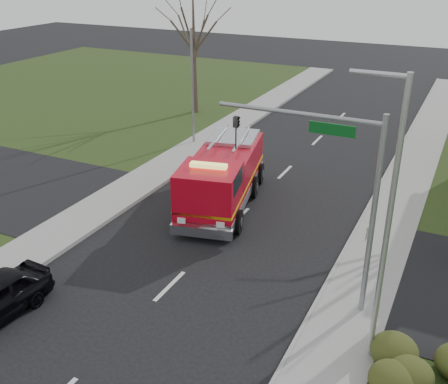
% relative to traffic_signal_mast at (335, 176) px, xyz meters
% --- Properties ---
extents(ground, '(120.00, 120.00, 0.00)m').
position_rel_traffic_signal_mast_xyz_m(ground, '(-5.21, -1.50, -4.71)').
color(ground, black).
rests_on(ground, ground).
extents(sidewalk_right, '(2.40, 80.00, 0.15)m').
position_rel_traffic_signal_mast_xyz_m(sidewalk_right, '(0.99, -1.50, -4.63)').
color(sidewalk_right, gray).
rests_on(sidewalk_right, ground).
extents(sidewalk_left, '(2.40, 80.00, 0.15)m').
position_rel_traffic_signal_mast_xyz_m(sidewalk_left, '(-11.41, -1.50, -4.63)').
color(sidewalk_left, gray).
rests_on(sidewalk_left, ground).
extents(hedge_corner, '(2.80, 2.00, 0.90)m').
position_rel_traffic_signal_mast_xyz_m(hedge_corner, '(3.79, -2.50, -4.13)').
color(hedge_corner, '#2E3A15').
rests_on(hedge_corner, lawn_right).
extents(bare_tree_left, '(4.50, 4.50, 9.00)m').
position_rel_traffic_signal_mast_xyz_m(bare_tree_left, '(-15.21, 18.50, 0.86)').
color(bare_tree_left, '#3B2E23').
rests_on(bare_tree_left, ground).
extents(traffic_signal_mast, '(5.29, 0.18, 6.80)m').
position_rel_traffic_signal_mast_xyz_m(traffic_signal_mast, '(0.00, 0.00, 0.00)').
color(traffic_signal_mast, gray).
rests_on(traffic_signal_mast, ground).
extents(streetlight_pole, '(1.48, 0.16, 8.40)m').
position_rel_traffic_signal_mast_xyz_m(streetlight_pole, '(1.93, -2.00, -0.16)').
color(streetlight_pole, '#B7BABF').
rests_on(streetlight_pole, ground).
extents(utility_pole_far, '(0.14, 0.14, 7.00)m').
position_rel_traffic_signal_mast_xyz_m(utility_pole_far, '(-12.01, 12.50, -1.21)').
color(utility_pole_far, gray).
rests_on(utility_pole_far, ground).
extents(fire_engine, '(4.23, 7.90, 3.03)m').
position_rel_traffic_signal_mast_xyz_m(fire_engine, '(-6.46, 5.29, -3.34)').
color(fire_engine, red).
rests_on(fire_engine, ground).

